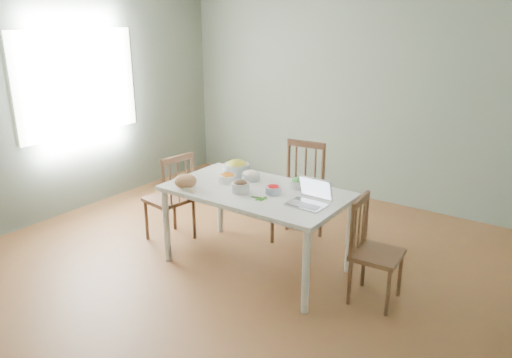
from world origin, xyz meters
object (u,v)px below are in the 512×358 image
Objects in this scene: chair_far at (297,194)px; chair_right at (377,252)px; dining_table at (256,229)px; chair_left at (169,197)px; bread_boule at (185,181)px; laptop at (307,194)px; bowl_squash at (237,167)px.

chair_far is 1.27m from chair_right.
chair_left reaches higher than dining_table.
bread_boule is (-0.57, -1.03, 0.31)m from chair_far.
bowl_squash is at bearing 162.80° from laptop.
dining_table is 1.72× the size of chair_left.
chair_far is at bearing 61.31° from bread_boule.
chair_far is 3.31× the size of laptop.
dining_table is 1.59× the size of chair_far.
laptop is (0.56, -0.08, 0.48)m from dining_table.
chair_right is (2.20, 0.13, -0.03)m from chair_left.
chair_far is 4.09× the size of bowl_squash.
chair_right is at bearing 13.95° from bread_boule.
chair_far is 0.70m from bowl_squash.
bread_boule is 0.80× the size of bowl_squash.
dining_table is 1.85× the size of chair_right.
dining_table is 0.72m from chair_far.
bowl_squash is 1.02m from laptop.
chair_far reaches higher than bread_boule.
laptop is (-0.57, -0.16, 0.43)m from chair_right.
laptop reaches higher than bowl_squash.
laptop is at bearing 12.93° from bread_boule.
chair_far reaches higher than dining_table.
chair_left is (-1.09, -0.75, -0.04)m from chair_far.
dining_table is 1.07m from chair_left.
bowl_squash reaches higher than dining_table.
bowl_squash reaches higher than bread_boule.
bread_boule is at bearing -165.66° from laptop.
chair_far is at bearing 125.97° from laptop.
chair_far is 1.32m from chair_left.
dining_table is at bearing 101.09° from chair_left.
chair_far is (0.02, 0.70, 0.13)m from dining_table.
bread_boule is (0.52, -0.29, 0.35)m from chair_left.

